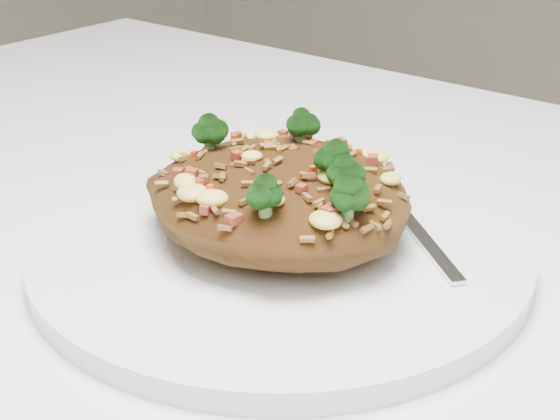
# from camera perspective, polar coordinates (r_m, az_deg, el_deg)

# --- Properties ---
(dining_table) EXTENTS (1.20, 0.80, 0.75)m
(dining_table) POSITION_cam_1_polar(r_m,az_deg,el_deg) (0.49, 1.54, -14.78)
(dining_table) COLOR white
(dining_table) RESTS_ON ground
(plate) EXTENTS (0.29, 0.29, 0.01)m
(plate) POSITION_cam_1_polar(r_m,az_deg,el_deg) (0.46, -0.00, -2.46)
(plate) COLOR white
(plate) RESTS_ON dining_table
(fried_rice) EXTENTS (0.16, 0.14, 0.07)m
(fried_rice) POSITION_cam_1_polar(r_m,az_deg,el_deg) (0.44, 0.06, 1.87)
(fried_rice) COLOR brown
(fried_rice) RESTS_ON plate
(fork) EXTENTS (0.13, 0.11, 0.00)m
(fork) POSITION_cam_1_polar(r_m,az_deg,el_deg) (0.47, 9.43, -0.81)
(fork) COLOR silver
(fork) RESTS_ON plate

